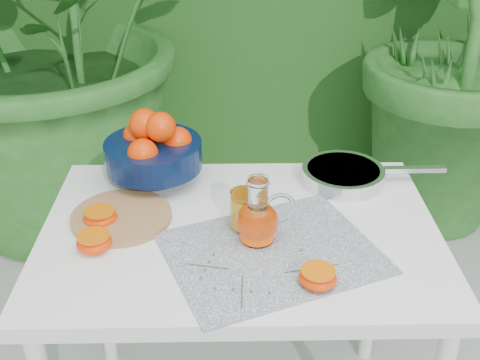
{
  "coord_description": "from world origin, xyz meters",
  "views": [
    {
      "loc": [
        0.1,
        -1.32,
        1.6
      ],
      "look_at": [
        0.12,
        -0.05,
        0.88
      ],
      "focal_mm": 45.0,
      "sensor_mm": 36.0,
      "label": 1
    }
  ],
  "objects_px": {
    "white_table": "(240,255)",
    "juice_pitcher": "(258,219)",
    "fruit_bowl": "(154,148)",
    "cutting_board": "(122,217)",
    "saute_pan": "(344,174)"
  },
  "relations": [
    {
      "from": "cutting_board",
      "to": "juice_pitcher",
      "type": "distance_m",
      "value": 0.37
    },
    {
      "from": "cutting_board",
      "to": "saute_pan",
      "type": "relative_size",
      "value": 0.63
    },
    {
      "from": "saute_pan",
      "to": "cutting_board",
      "type": "bearing_deg",
      "value": -162.88
    },
    {
      "from": "cutting_board",
      "to": "saute_pan",
      "type": "height_order",
      "value": "saute_pan"
    },
    {
      "from": "white_table",
      "to": "cutting_board",
      "type": "bearing_deg",
      "value": 170.93
    },
    {
      "from": "cutting_board",
      "to": "juice_pitcher",
      "type": "relative_size",
      "value": 1.53
    },
    {
      "from": "juice_pitcher",
      "to": "saute_pan",
      "type": "bearing_deg",
      "value": 47.98
    },
    {
      "from": "white_table",
      "to": "juice_pitcher",
      "type": "relative_size",
      "value": 5.92
    },
    {
      "from": "white_table",
      "to": "juice_pitcher",
      "type": "height_order",
      "value": "juice_pitcher"
    },
    {
      "from": "cutting_board",
      "to": "fruit_bowl",
      "type": "xyz_separation_m",
      "value": [
        0.07,
        0.21,
        0.09
      ]
    },
    {
      "from": "fruit_bowl",
      "to": "saute_pan",
      "type": "relative_size",
      "value": 0.84
    },
    {
      "from": "cutting_board",
      "to": "juice_pitcher",
      "type": "height_order",
      "value": "juice_pitcher"
    },
    {
      "from": "fruit_bowl",
      "to": "cutting_board",
      "type": "bearing_deg",
      "value": -107.54
    },
    {
      "from": "white_table",
      "to": "fruit_bowl",
      "type": "relative_size",
      "value": 2.91
    },
    {
      "from": "fruit_bowl",
      "to": "juice_pitcher",
      "type": "xyz_separation_m",
      "value": [
        0.28,
        -0.31,
        -0.04
      ]
    }
  ]
}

